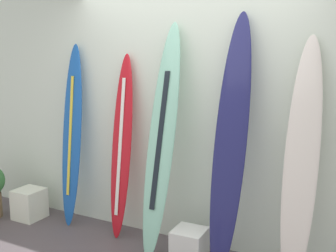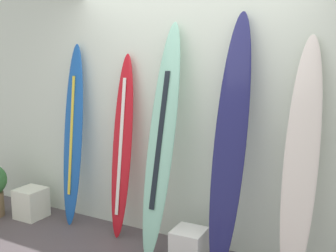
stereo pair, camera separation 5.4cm
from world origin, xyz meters
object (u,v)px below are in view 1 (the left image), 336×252
object	(u,v)px
surfboard_ivory	(301,165)
display_block_center	(29,204)
surfboard_cobalt	(72,137)
surfboard_navy	(230,143)
display_block_left	(189,246)
surfboard_seafoam	(161,140)
surfboard_crimson	(122,148)

from	to	relation	value
surfboard_ivory	display_block_center	world-z (taller)	surfboard_ivory
surfboard_cobalt	surfboard_navy	world-z (taller)	surfboard_navy
display_block_left	display_block_center	distance (m)	2.08
surfboard_seafoam	display_block_left	bearing A→B (deg)	-12.54
surfboard_seafoam	surfboard_navy	xyz separation A→B (m)	(0.66, 0.02, 0.03)
surfboard_cobalt	display_block_center	size ratio (longest dim) A/B	5.76
surfboard_seafoam	surfboard_ivory	size ratio (longest dim) A/B	1.07
surfboard_seafoam	display_block_center	world-z (taller)	surfboard_seafoam
surfboard_cobalt	display_block_center	world-z (taller)	surfboard_cobalt
surfboard_seafoam	surfboard_ivory	bearing A→B (deg)	3.10
surfboard_cobalt	display_block_center	distance (m)	0.99
surfboard_crimson	surfboard_cobalt	bearing A→B (deg)	179.98
surfboard_cobalt	surfboard_crimson	world-z (taller)	surfboard_cobalt
surfboard_crimson	surfboard_navy	bearing A→B (deg)	-4.93
surfboard_navy	display_block_left	bearing A→B (deg)	-163.85
surfboard_seafoam	surfboard_crimson	bearing A→B (deg)	166.86
surfboard_cobalt	surfboard_ivory	xyz separation A→B (m)	(2.44, -0.06, 0.01)
display_block_left	surfboard_crimson	bearing A→B (deg)	167.09
display_block_left	display_block_center	world-z (taller)	display_block_center
surfboard_seafoam	surfboard_cobalt	bearing A→B (deg)	174.00
surfboard_crimson	display_block_center	world-z (taller)	surfboard_crimson
surfboard_cobalt	surfboard_ivory	bearing A→B (deg)	-1.38
surfboard_ivory	display_block_center	distance (m)	3.11
surfboard_navy	surfboard_ivory	xyz separation A→B (m)	(0.58, 0.05, -0.12)
surfboard_seafoam	display_block_center	size ratio (longest dim) A/B	6.27
surfboard_crimson	surfboard_navy	xyz separation A→B (m)	(1.20, -0.10, 0.19)
surfboard_navy	display_block_left	xyz separation A→B (m)	(-0.33, -0.10, -0.97)
surfboard_cobalt	surfboard_navy	xyz separation A→B (m)	(1.86, -0.10, 0.14)
surfboard_navy	display_block_center	xyz separation A→B (m)	(-2.41, -0.06, -0.95)
surfboard_ivory	surfboard_seafoam	bearing A→B (deg)	-176.90
surfboard_ivory	display_block_left	distance (m)	1.25
display_block_left	surfboard_seafoam	bearing A→B (deg)	167.46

